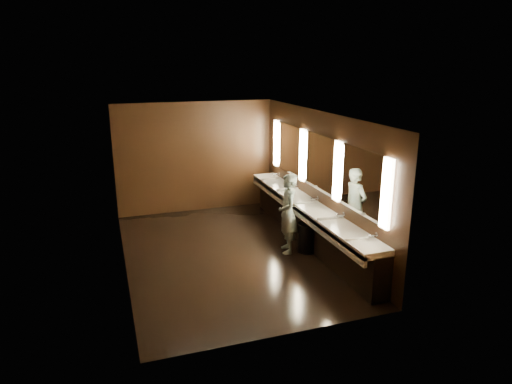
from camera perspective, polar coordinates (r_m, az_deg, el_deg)
floor at (r=9.36m, az=-3.55°, el=-7.71°), size 6.00×6.00×0.00m
ceiling at (r=8.61m, az=-3.88°, el=9.59°), size 4.00×6.00×0.02m
wall_back at (r=11.73m, az=-7.57°, el=4.31°), size 4.00×0.02×2.80m
wall_front at (r=6.19m, az=3.66°, el=-6.52°), size 4.00×0.02×2.80m
wall_left at (r=8.61m, az=-16.66°, el=-0.60°), size 0.02×6.00×2.80m
wall_right at (r=9.58m, az=7.92°, el=1.61°), size 0.02×6.00×2.80m
sink_counter at (r=9.75m, az=6.63°, el=-3.63°), size 0.55×5.40×1.01m
mirror_band at (r=9.49m, az=7.90°, el=3.65°), size 0.06×5.03×1.15m
person at (r=9.19m, az=4.01°, el=-2.69°), size 0.50×0.66×1.64m
trash_bin at (r=9.40m, az=6.42°, el=-5.66°), size 0.41×0.41×0.61m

